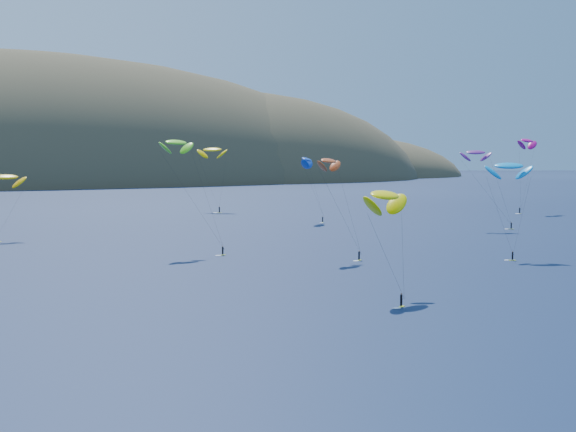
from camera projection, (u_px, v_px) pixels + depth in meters
The scene contains 10 objects.
island at pixel (46, 196), 585.34m from camera, with size 730.00×300.00×210.00m.
kitesurfer_1 at pixel (6, 177), 182.19m from camera, with size 8.72×8.22×16.56m.
kitesurfer_2 at pixel (385, 195), 109.06m from camera, with size 9.92×12.72×16.24m.
kitesurfer_3 at pixel (176, 143), 157.01m from camera, with size 10.83×12.04×23.76m.
kitesurfer_4 at pixel (307, 160), 229.96m from camera, with size 8.68×11.20×20.41m.
kitesurfer_5 at pixel (509, 166), 150.64m from camera, with size 9.18×9.42×19.50m.
kitesurfer_6 at pixel (476, 153), 208.28m from camera, with size 11.65×10.46×22.01m.
kitesurfer_8 at pixel (527, 141), 266.76m from camera, with size 12.02×7.46×26.68m.
kitesurfer_9 at pixel (329, 161), 148.64m from camera, with size 7.31×9.63×19.97m.
kitesurfer_11 at pixel (212, 150), 275.04m from camera, with size 10.79×16.83×23.90m.
Camera 1 is at (-71.28, -38.61, 19.17)m, focal length 50.00 mm.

